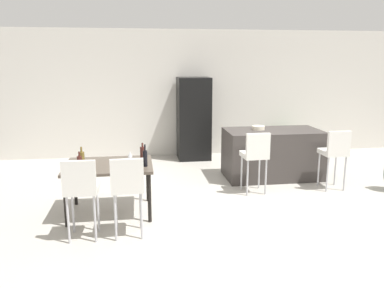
{
  "coord_description": "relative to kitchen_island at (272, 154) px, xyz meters",
  "views": [
    {
      "loc": [
        -1.78,
        -5.99,
        2.2
      ],
      "look_at": [
        -0.9,
        0.21,
        0.85
      ],
      "focal_mm": 36.23,
      "sensor_mm": 36.0,
      "label": 1
    }
  ],
  "objects": [
    {
      "name": "fruit_bowl",
      "position": [
        -0.26,
        0.09,
        0.5
      ],
      "size": [
        0.24,
        0.24,
        0.07
      ],
      "primitive_type": "cylinder",
      "color": "beige",
      "rests_on": "kitchen_island"
    },
    {
      "name": "wine_bottle_left",
      "position": [
        -2.47,
        -1.38,
        0.4
      ],
      "size": [
        0.07,
        0.07,
        0.3
      ],
      "color": "#471E19",
      "rests_on": "dining_table"
    },
    {
      "name": "refrigerator",
      "position": [
        -1.27,
        1.68,
        0.46
      ],
      "size": [
        0.72,
        0.68,
        1.84
      ],
      "primitive_type": "cube",
      "color": "black",
      "rests_on": "ground_plane"
    },
    {
      "name": "bar_chair_middle",
      "position": [
        0.81,
        -0.85,
        0.24
      ],
      "size": [
        0.4,
        0.4,
        1.05
      ],
      "color": "silver",
      "rests_on": "ground_plane"
    },
    {
      "name": "bar_chair_left",
      "position": [
        -0.6,
        -0.85,
        0.24
      ],
      "size": [
        0.42,
        0.42,
        1.05
      ],
      "color": "silver",
      "rests_on": "ground_plane"
    },
    {
      "name": "wine_bottle_corner",
      "position": [
        -2.44,
        -1.58,
        0.4
      ],
      "size": [
        0.06,
        0.06,
        0.32
      ],
      "color": "black",
      "rests_on": "dining_table"
    },
    {
      "name": "dining_chair_far",
      "position": [
        -2.68,
        -2.24,
        0.24
      ],
      "size": [
        0.41,
        0.41,
        1.05
      ],
      "color": "silver",
      "rests_on": "ground_plane"
    },
    {
      "name": "back_wall",
      "position": [
        -0.74,
        2.12,
        0.99
      ],
      "size": [
        10.0,
        0.12,
        2.9
      ],
      "primitive_type": "cube",
      "color": "beige",
      "rests_on": "ground_plane"
    },
    {
      "name": "kitchen_island",
      "position": [
        0.0,
        0.0,
        0.0
      ],
      "size": [
        1.79,
        0.94,
        0.92
      ],
      "primitive_type": "cube",
      "color": "#383330",
      "rests_on": "ground_plane"
    },
    {
      "name": "ground_plane",
      "position": [
        -0.74,
        -0.91,
        -0.46
      ],
      "size": [
        10.0,
        10.0,
        0.0
      ],
      "primitive_type": "plane",
      "color": "#ADA89E"
    },
    {
      "name": "wine_bottle_end",
      "position": [
        -3.3,
        -1.61,
        0.41
      ],
      "size": [
        0.08,
        0.08,
        0.31
      ],
      "color": "brown",
      "rests_on": "dining_table"
    },
    {
      "name": "potted_plant",
      "position": [
        0.96,
        1.67,
        -0.08
      ],
      "size": [
        0.44,
        0.44,
        0.64
      ],
      "color": "beige",
      "rests_on": "ground_plane"
    },
    {
      "name": "wine_bottle_inner",
      "position": [
        -3.31,
        -1.75,
        0.39
      ],
      "size": [
        0.07,
        0.07,
        0.28
      ],
      "color": "#471E19",
      "rests_on": "dining_table"
    },
    {
      "name": "dining_table",
      "position": [
        -2.96,
        -1.4,
        0.21
      ],
      "size": [
        1.24,
        0.96,
        0.74
      ],
      "color": "#4C4238",
      "rests_on": "ground_plane"
    },
    {
      "name": "wine_glass_middle",
      "position": [
        -2.65,
        -1.36,
        0.4
      ],
      "size": [
        0.07,
        0.07,
        0.17
      ],
      "color": "silver",
      "rests_on": "dining_table"
    },
    {
      "name": "dining_chair_near",
      "position": [
        -3.24,
        -2.24,
        0.24
      ],
      "size": [
        0.41,
        0.41,
        1.05
      ],
      "color": "silver",
      "rests_on": "ground_plane"
    }
  ]
}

